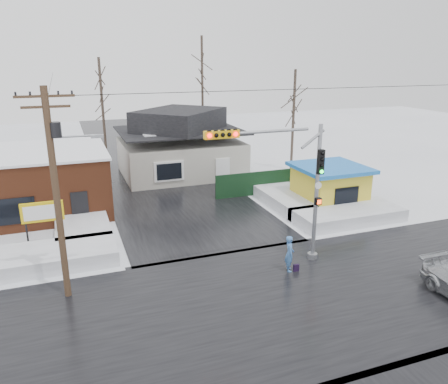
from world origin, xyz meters
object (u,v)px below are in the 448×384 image
object	(u,v)px
traffic_signal	(290,177)
marquee_sign	(42,213)
utility_pole	(57,184)
kiosk	(329,186)
pedestrian	(290,254)

from	to	relation	value
traffic_signal	marquee_sign	size ratio (longest dim) A/B	2.75
traffic_signal	utility_pole	xyz separation A→B (m)	(-10.36, 0.53, 0.57)
utility_pole	marquee_sign	world-z (taller)	utility_pole
traffic_signal	utility_pole	world-z (taller)	utility_pole
marquee_sign	utility_pole	bearing A→B (deg)	-79.87
utility_pole	kiosk	world-z (taller)	utility_pole
marquee_sign	pedestrian	distance (m)	13.40
traffic_signal	utility_pole	bearing A→B (deg)	177.05
utility_pole	traffic_signal	bearing A→B (deg)	-2.95
utility_pole	kiosk	bearing A→B (deg)	20.44
traffic_signal	marquee_sign	xyz separation A→B (m)	(-11.43, 6.53, -2.62)
pedestrian	utility_pole	bearing A→B (deg)	101.33
traffic_signal	pedestrian	distance (m)	3.71
kiosk	pedestrian	world-z (taller)	kiosk
kiosk	traffic_signal	bearing A→B (deg)	-135.16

